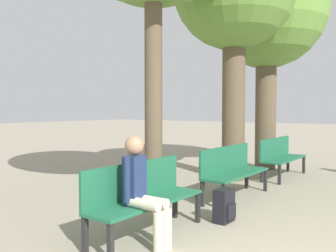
% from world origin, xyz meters
% --- Properties ---
extents(bench_row_0, '(0.50, 1.86, 0.95)m').
position_xyz_m(bench_row_0, '(-2.21, 0.55, 0.55)').
color(bench_row_0, '#1E6042').
rests_on(bench_row_0, ground_plane).
extents(bench_row_1, '(0.50, 1.86, 0.95)m').
position_xyz_m(bench_row_1, '(-2.21, 3.12, 0.55)').
color(bench_row_1, '#1E6042').
rests_on(bench_row_1, ground_plane).
extents(bench_row_2, '(0.50, 1.86, 0.95)m').
position_xyz_m(bench_row_2, '(-2.21, 5.70, 0.55)').
color(bench_row_2, '#1E6042').
rests_on(bench_row_2, ground_plane).
extents(tree_row_2, '(3.24, 3.24, 6.01)m').
position_xyz_m(tree_row_2, '(-2.99, 6.71, 4.30)').
color(tree_row_2, brown).
rests_on(tree_row_2, ground_plane).
extents(person_seated, '(0.61, 0.35, 1.33)m').
position_xyz_m(person_seated, '(-1.96, 0.25, 0.71)').
color(person_seated, beige).
rests_on(person_seated, ground_plane).
extents(backpack, '(0.24, 0.33, 0.49)m').
position_xyz_m(backpack, '(-1.60, 1.68, 0.24)').
color(backpack, black).
rests_on(backpack, ground_plane).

